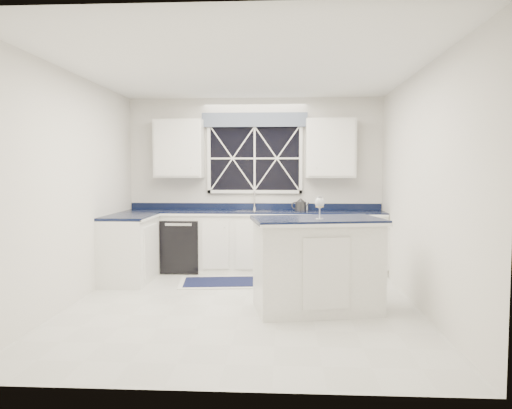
# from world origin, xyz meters

# --- Properties ---
(ground) EXTENTS (4.50, 4.50, 0.00)m
(ground) POSITION_xyz_m (0.00, 0.00, 0.00)
(ground) COLOR beige
(ground) RESTS_ON ground
(back_wall) EXTENTS (4.00, 0.10, 2.70)m
(back_wall) POSITION_xyz_m (0.00, 2.25, 1.35)
(back_wall) COLOR silver
(back_wall) RESTS_ON ground
(base_cabinets) EXTENTS (3.99, 1.60, 0.90)m
(base_cabinets) POSITION_xyz_m (-0.33, 1.78, 0.45)
(base_cabinets) COLOR white
(base_cabinets) RESTS_ON ground
(countertop) EXTENTS (3.98, 0.64, 0.04)m
(countertop) POSITION_xyz_m (0.00, 1.95, 0.92)
(countertop) COLOR black
(countertop) RESTS_ON base_cabinets
(dishwasher) EXTENTS (0.60, 0.58, 0.82)m
(dishwasher) POSITION_xyz_m (-1.10, 1.95, 0.41)
(dishwasher) COLOR black
(dishwasher) RESTS_ON ground
(window) EXTENTS (1.65, 0.09, 1.26)m
(window) POSITION_xyz_m (0.00, 2.20, 1.83)
(window) COLOR black
(window) RESTS_ON ground
(upper_cabinets) EXTENTS (3.10, 0.34, 0.90)m
(upper_cabinets) POSITION_xyz_m (0.00, 2.08, 1.90)
(upper_cabinets) COLOR white
(upper_cabinets) RESTS_ON ground
(faucet) EXTENTS (0.05, 0.20, 0.30)m
(faucet) POSITION_xyz_m (0.00, 2.14, 1.10)
(faucet) COLOR silver
(faucet) RESTS_ON countertop
(island) EXTENTS (1.53, 1.09, 1.04)m
(island) POSITION_xyz_m (0.83, -0.14, 0.52)
(island) COLOR white
(island) RESTS_ON ground
(rug) EXTENTS (1.31, 0.89, 0.02)m
(rug) POSITION_xyz_m (-0.36, 1.13, 0.01)
(rug) COLOR beige
(rug) RESTS_ON ground
(kettle) EXTENTS (0.28, 0.20, 0.20)m
(kettle) POSITION_xyz_m (0.72, 2.03, 1.03)
(kettle) COLOR #2C2C2F
(kettle) RESTS_ON countertop
(wine_glass) EXTENTS (0.10, 0.10, 0.24)m
(wine_glass) POSITION_xyz_m (0.85, -0.27, 1.21)
(wine_glass) COLOR silver
(wine_glass) RESTS_ON island
(soap_bottle) EXTENTS (0.09, 0.09, 0.17)m
(soap_bottle) POSITION_xyz_m (0.79, 2.17, 1.03)
(soap_bottle) COLOR silver
(soap_bottle) RESTS_ON countertop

